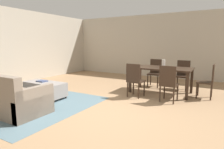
# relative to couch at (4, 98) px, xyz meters

# --- Properties ---
(ground_plane) EXTENTS (10.80, 10.80, 0.00)m
(ground_plane) POSITION_rel_couch_xyz_m (1.90, 1.02, -0.29)
(ground_plane) COLOR #9E7A56
(wall_back) EXTENTS (9.00, 0.12, 2.70)m
(wall_back) POSITION_rel_couch_xyz_m (1.90, 6.02, 1.06)
(wall_back) COLOR #BCB2A0
(wall_back) RESTS_ON ground_plane
(wall_left) EXTENTS (0.12, 11.00, 2.70)m
(wall_left) POSITION_rel_couch_xyz_m (-2.60, 1.52, 1.06)
(wall_left) COLOR #BCB2A0
(wall_left) RESTS_ON ground_plane
(area_rug) EXTENTS (3.00, 2.80, 0.01)m
(area_rug) POSITION_rel_couch_xyz_m (-0.05, 0.61, -0.29)
(area_rug) COLOR slate
(area_rug) RESTS_ON ground_plane
(couch) EXTENTS (1.96, 0.88, 0.86)m
(couch) POSITION_rel_couch_xyz_m (0.00, 0.00, 0.00)
(couch) COLOR gray
(couch) RESTS_ON ground_plane
(ottoman_table) EXTENTS (1.19, 0.52, 0.42)m
(ottoman_table) POSITION_rel_couch_xyz_m (-0.10, 1.17, -0.05)
(ottoman_table) COLOR gray
(ottoman_table) RESTS_ON ground_plane
(dining_table) EXTENTS (1.73, 0.92, 0.76)m
(dining_table) POSITION_rel_couch_xyz_m (2.47, 3.24, 0.38)
(dining_table) COLOR #332319
(dining_table) RESTS_ON ground_plane
(dining_chair_near_left) EXTENTS (0.43, 0.43, 0.92)m
(dining_chair_near_left) POSITION_rel_couch_xyz_m (1.99, 2.42, 0.23)
(dining_chair_near_left) COLOR #332319
(dining_chair_near_left) RESTS_ON ground_plane
(dining_chair_near_right) EXTENTS (0.42, 0.42, 0.92)m
(dining_chair_near_right) POSITION_rel_couch_xyz_m (2.90, 2.39, 0.23)
(dining_chair_near_right) COLOR #332319
(dining_chair_near_right) RESTS_ON ground_plane
(dining_chair_far_left) EXTENTS (0.41, 0.41, 0.92)m
(dining_chair_far_left) POSITION_rel_couch_xyz_m (2.03, 4.07, 0.23)
(dining_chair_far_left) COLOR #332319
(dining_chair_far_left) RESTS_ON ground_plane
(dining_chair_far_right) EXTENTS (0.42, 0.42, 0.92)m
(dining_chair_far_right) POSITION_rel_couch_xyz_m (2.94, 4.03, 0.23)
(dining_chair_far_right) COLOR #332319
(dining_chair_far_right) RESTS_ON ground_plane
(dining_chair_head_east) EXTENTS (0.40, 0.40, 0.92)m
(dining_chair_head_east) POSITION_rel_couch_xyz_m (3.73, 3.28, 0.23)
(dining_chair_head_east) COLOR #332319
(dining_chair_head_east) RESTS_ON ground_plane
(vase_centerpiece) EXTENTS (0.10, 0.10, 0.23)m
(vase_centerpiece) POSITION_rel_couch_xyz_m (2.52, 3.27, 0.58)
(vase_centerpiece) COLOR silver
(vase_centerpiece) RESTS_ON dining_table
(book_on_ottoman) EXTENTS (0.26, 0.20, 0.03)m
(book_on_ottoman) POSITION_rel_couch_xyz_m (-0.21, 1.18, 0.15)
(book_on_ottoman) COLOR #3F4C72
(book_on_ottoman) RESTS_ON ottoman_table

